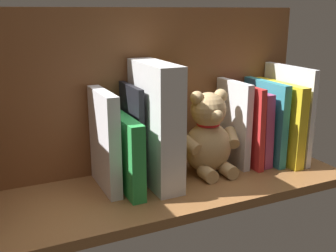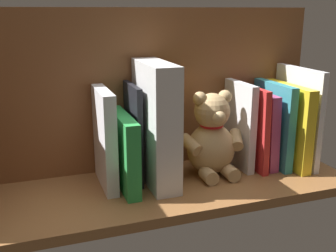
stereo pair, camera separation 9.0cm
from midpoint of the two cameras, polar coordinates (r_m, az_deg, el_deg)
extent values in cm
cube|color=brown|center=(95.56, 2.74, -8.72)|extent=(86.24, 30.32, 2.20)
cube|color=brown|center=(100.68, 0.14, 5.09)|extent=(86.24, 1.50, 39.55)
cube|color=silver|center=(110.94, 19.99, 1.30)|extent=(1.56, 18.81, 25.04)
cube|color=yellow|center=(109.44, 18.68, 0.13)|extent=(2.75, 19.08, 20.99)
cube|color=teal|center=(108.33, 16.87, 0.24)|extent=(2.13, 16.61, 21.38)
cube|color=#B23F72|center=(107.44, 15.15, -0.38)|extent=(3.17, 14.93, 19.17)
cube|color=red|center=(105.21, 13.97, -0.15)|extent=(2.16, 15.85, 20.87)
cube|color=silver|center=(104.46, 12.47, 0.11)|extent=(1.87, 13.90, 21.80)
ellipsoid|color=tan|center=(99.89, 8.66, -3.22)|extent=(12.10, 10.87, 12.52)
sphere|color=tan|center=(97.20, 8.90, 2.07)|extent=(8.61, 8.61, 8.61)
sphere|color=tan|center=(97.98, 10.67, 4.03)|extent=(3.33, 3.33, 3.33)
sphere|color=tan|center=(95.08, 7.24, 3.82)|extent=(3.33, 3.33, 3.33)
sphere|color=#DBB77F|center=(94.22, 9.88, 1.17)|extent=(3.33, 3.33, 3.33)
cylinder|color=tan|center=(100.65, 12.14, -1.94)|extent=(4.95, 6.80, 4.63)
cylinder|color=tan|center=(95.38, 5.94, -2.66)|extent=(4.77, 6.77, 4.63)
cylinder|color=tan|center=(98.42, 11.42, -6.52)|extent=(3.42, 4.76, 3.33)
cylinder|color=tan|center=(95.91, 8.46, -6.99)|extent=(3.42, 4.76, 3.33)
torus|color=red|center=(98.07, 8.81, 0.13)|extent=(5.82, 5.82, 0.98)
cube|color=yellow|center=(96.45, 3.00, 0.17)|extent=(1.45, 12.59, 25.13)
cube|color=silver|center=(91.39, 1.12, 0.24)|extent=(5.94, 19.15, 28.02)
cube|color=black|center=(93.65, -2.18, -1.04)|extent=(1.24, 12.92, 22.81)
cube|color=green|center=(91.03, -3.47, -3.58)|extent=(3.09, 18.95, 16.76)
cube|color=silver|center=(90.84, -6.12, -1.83)|extent=(2.69, 15.48, 22.33)
camera|label=1|loc=(0.05, -87.14, 0.82)|focal=43.20mm
camera|label=2|loc=(0.05, 92.86, -0.82)|focal=43.20mm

